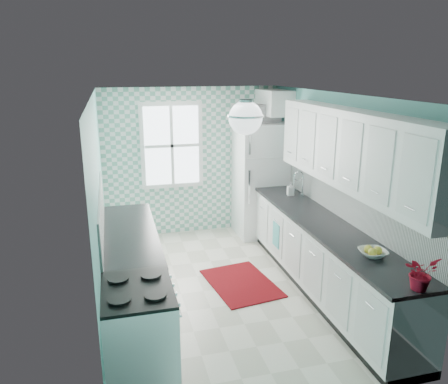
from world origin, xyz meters
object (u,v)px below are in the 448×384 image
object	(u,v)px
sink	(291,198)
potted_plant	(421,273)
stove	(139,336)
ceiling_light	(246,118)
microwave	(263,113)
fridge	(261,179)
fruit_bowl	(373,253)

from	to	relation	value
sink	potted_plant	world-z (taller)	sink
stove	sink	xyz separation A→B (m)	(2.40, 2.27, 0.43)
ceiling_light	sink	bearing A→B (deg)	51.92
ceiling_light	potted_plant	bearing A→B (deg)	-47.50
ceiling_light	microwave	bearing A→B (deg)	66.93
fridge	microwave	size ratio (longest dim) A/B	3.62
fridge	stove	world-z (taller)	fridge
fruit_bowl	potted_plant	xyz separation A→B (m)	(0.00, -0.71, 0.12)
sink	stove	bearing A→B (deg)	-134.50
fruit_bowl	fridge	bearing A→B (deg)	91.61
stove	microwave	distance (m)	4.36
ceiling_light	fruit_bowl	world-z (taller)	ceiling_light
potted_plant	microwave	xyz separation A→B (m)	(-0.09, 3.92, 0.99)
fruit_bowl	stove	bearing A→B (deg)	-176.83
microwave	ceiling_light	bearing A→B (deg)	67.97
fruit_bowl	ceiling_light	bearing A→B (deg)	153.49
fruit_bowl	potted_plant	bearing A→B (deg)	-90.00
sink	ceiling_light	bearing A→B (deg)	-125.93
ceiling_light	stove	size ratio (longest dim) A/B	0.37
microwave	fruit_bowl	bearing A→B (deg)	92.64
sink	potted_plant	bearing A→B (deg)	-87.93
stove	fruit_bowl	xyz separation A→B (m)	(2.40, 0.13, 0.47)
sink	fruit_bowl	world-z (taller)	sink
ceiling_light	fruit_bowl	distance (m)	1.90
fridge	potted_plant	size ratio (longest dim) A/B	6.24
fridge	sink	xyz separation A→B (m)	(0.09, -1.07, -0.04)
stove	fruit_bowl	bearing A→B (deg)	1.20
fridge	stove	bearing A→B (deg)	-124.23
stove	potted_plant	bearing A→B (deg)	-15.52
ceiling_light	stove	world-z (taller)	ceiling_light
fruit_bowl	potted_plant	size ratio (longest dim) A/B	0.90
fridge	microwave	distance (m)	1.11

